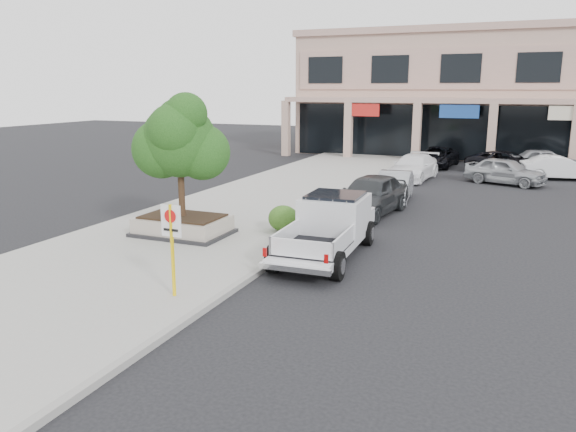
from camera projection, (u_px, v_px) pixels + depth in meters
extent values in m
plane|color=black|center=(302.00, 288.00, 14.84)|extent=(120.00, 120.00, 0.00)
cube|color=gray|center=(229.00, 219.00, 22.30)|extent=(8.00, 52.00, 0.15)
cube|color=gray|center=(323.00, 228.00, 20.80)|extent=(0.20, 52.00, 0.15)
cube|color=tan|center=(572.00, 97.00, 41.33)|extent=(40.00, 10.00, 9.00)
cube|color=tan|center=(286.00, 128.00, 43.21)|extent=(0.55, 0.55, 4.20)
cube|color=black|center=(573.00, 136.00, 37.36)|extent=(39.20, 0.08, 3.90)
cube|color=black|center=(183.00, 233.00, 19.65)|extent=(3.20, 2.20, 0.12)
cube|color=#A39688|center=(183.00, 224.00, 19.58)|extent=(3.00, 2.00, 0.50)
cube|color=black|center=(183.00, 216.00, 19.52)|extent=(2.70, 1.70, 0.06)
cylinder|color=black|center=(181.00, 184.00, 19.26)|extent=(0.22, 0.22, 2.20)
sphere|color=#163C10|center=(179.00, 140.00, 18.93)|extent=(2.50, 2.50, 2.50)
sphere|color=#163C10|center=(202.00, 152.00, 19.02)|extent=(1.90, 1.90, 1.90)
sphere|color=#163C10|center=(179.00, 121.00, 19.36)|extent=(1.60, 1.60, 1.60)
cylinder|color=yellow|center=(172.00, 251.00, 13.61)|extent=(0.09, 0.09, 2.30)
cube|color=white|center=(171.00, 221.00, 13.44)|extent=(0.55, 0.03, 0.78)
cylinder|color=red|center=(170.00, 216.00, 13.39)|extent=(0.32, 0.01, 0.32)
ellipsoid|color=#244D16|center=(283.00, 218.00, 19.99)|extent=(1.10, 0.99, 0.93)
imported|color=#2A2C2E|center=(371.00, 195.00, 23.25)|extent=(2.61, 5.12, 1.67)
imported|color=#97999E|center=(394.00, 186.00, 26.07)|extent=(1.84, 4.26, 1.36)
imported|color=white|center=(413.00, 167.00, 32.11)|extent=(2.52, 5.10, 1.42)
imported|color=black|center=(437.00, 157.00, 37.32)|extent=(2.60, 4.93, 1.32)
imported|color=#9DA0A5|center=(505.00, 171.00, 30.59)|extent=(4.60, 3.09, 1.46)
imported|color=silver|center=(559.00, 168.00, 32.18)|extent=(4.36, 2.30, 1.37)
imported|color=black|center=(507.00, 162.00, 34.46)|extent=(5.26, 3.18, 1.37)
imported|color=#9C9DA3|center=(545.00, 160.00, 35.26)|extent=(4.48, 2.46, 1.44)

